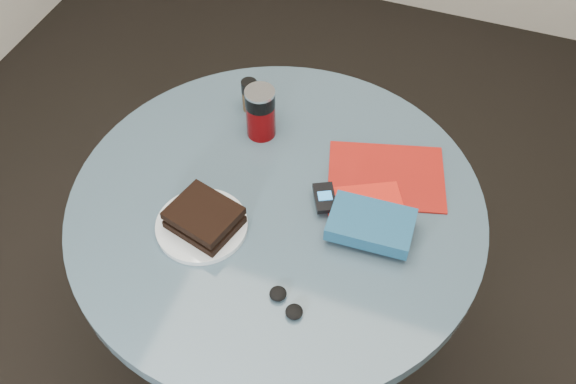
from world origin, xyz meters
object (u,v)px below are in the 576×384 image
(soda_can, at_px, (261,113))
(magazine, at_px, (386,176))
(sandwich, at_px, (204,217))
(table, at_px, (277,241))
(plate, at_px, (202,225))
(mp3_player, at_px, (325,198))
(pepper_grinder, at_px, (250,95))
(red_book, at_px, (365,206))
(novel, at_px, (371,224))
(headphones, at_px, (286,303))

(soda_can, bearing_deg, magazine, -5.87)
(sandwich, bearing_deg, table, 45.38)
(plate, distance_m, mp3_player, 0.29)
(table, height_order, sandwich, sandwich)
(pepper_grinder, distance_m, red_book, 0.45)
(plate, bearing_deg, sandwich, 9.66)
(table, xyz_separation_m, plate, (-0.13, -0.13, 0.17))
(soda_can, bearing_deg, pepper_grinder, 129.82)
(magazine, bearing_deg, soda_can, 158.72)
(mp3_player, bearing_deg, soda_can, 143.15)
(table, distance_m, sandwich, 0.27)
(table, bearing_deg, red_book, 14.28)
(red_book, bearing_deg, novel, -92.29)
(pepper_grinder, distance_m, mp3_player, 0.38)
(plate, relative_size, red_book, 1.20)
(plate, relative_size, soda_can, 1.48)
(table, bearing_deg, mp3_player, 15.79)
(red_book, xyz_separation_m, mp3_player, (-0.09, -0.02, 0.01))
(soda_can, bearing_deg, headphones, -62.57)
(red_book, bearing_deg, magazine, 51.66)
(mp3_player, bearing_deg, plate, -146.82)
(headphones, bearing_deg, novel, 63.99)
(soda_can, distance_m, headphones, 0.52)
(red_book, xyz_separation_m, headphones, (-0.09, -0.31, -0.00))
(red_book, bearing_deg, pepper_grinder, 122.44)
(pepper_grinder, distance_m, magazine, 0.42)
(novel, bearing_deg, pepper_grinder, 142.15)
(table, xyz_separation_m, headphones, (0.12, -0.25, 0.17))
(mp3_player, bearing_deg, sandwich, -146.11)
(headphones, bearing_deg, soda_can, 117.43)
(sandwich, distance_m, soda_can, 0.33)
(red_book, bearing_deg, plate, -179.02)
(plate, distance_m, pepper_grinder, 0.41)
(table, distance_m, magazine, 0.33)
(pepper_grinder, height_order, red_book, pepper_grinder)
(headphones, bearing_deg, red_book, 74.36)
(table, height_order, plate, plate)
(magazine, relative_size, headphones, 2.89)
(soda_can, xyz_separation_m, novel, (0.35, -0.22, -0.03))
(soda_can, height_order, magazine, soda_can)
(magazine, bearing_deg, table, -158.93)
(sandwich, height_order, novel, sandwich)
(soda_can, xyz_separation_m, pepper_grinder, (-0.06, 0.07, -0.02))
(pepper_grinder, xyz_separation_m, red_book, (0.38, -0.23, -0.04))
(red_book, bearing_deg, sandwich, -178.59)
(sandwich, height_order, soda_can, soda_can)
(red_book, bearing_deg, mp3_player, 165.29)
(pepper_grinder, bearing_deg, mp3_player, -40.20)
(plate, relative_size, pepper_grinder, 2.23)
(plate, height_order, magazine, plate)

